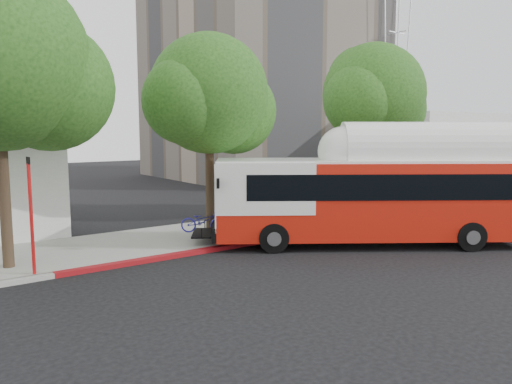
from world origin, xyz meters
TOP-DOWN VIEW (x-y plane):
  - ground at (0.00, 0.00)m, footprint 120.00×120.00m
  - sidewalk at (0.00, 6.50)m, footprint 60.00×5.00m
  - curb_strip at (0.00, 3.90)m, footprint 60.00×0.30m
  - red_curb_segment at (-3.00, 3.90)m, footprint 10.00×0.32m
  - street_tree_left at (-8.53, 5.56)m, footprint 6.67×5.80m
  - street_tree_mid at (-0.59, 6.06)m, footprint 5.75×5.00m
  - street_tree_right at (9.44, 5.86)m, footprint 6.21×5.40m
  - horizon_block at (30.00, 16.00)m, footprint 20.00×12.00m
  - transit_bus at (3.72, 1.04)m, footprint 12.40×9.41m
  - signal_pole at (-8.51, 4.15)m, footprint 0.11×0.36m

SIDE VIEW (x-z plane):
  - ground at x=0.00m, z-range 0.00..0.00m
  - sidewalk at x=0.00m, z-range 0.00..0.15m
  - curb_strip at x=0.00m, z-range 0.00..0.15m
  - red_curb_segment at x=-3.00m, z-range 0.00..0.16m
  - transit_bus at x=3.72m, z-range -0.13..3.84m
  - signal_pole at x=-8.51m, z-range 0.05..3.87m
  - horizon_block at x=30.00m, z-range 0.00..6.00m
  - street_tree_mid at x=-0.59m, z-range 1.60..10.22m
  - street_tree_right at x=9.44m, z-range 1.67..10.85m
  - street_tree_left at x=-8.53m, z-range 1.73..11.47m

